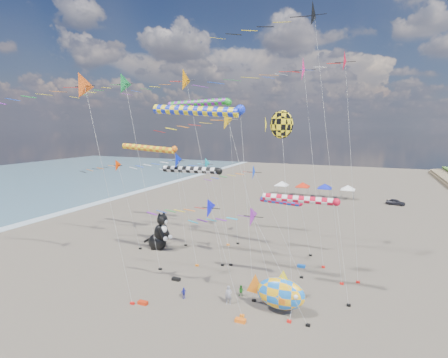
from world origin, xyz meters
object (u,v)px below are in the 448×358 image
at_px(fish_inflatable, 280,293).
at_px(person_adult, 229,295).
at_px(child_green, 241,291).
at_px(cat_inflatable, 159,230).
at_px(child_blue, 184,293).
at_px(parked_car, 396,202).

distance_m(fish_inflatable, person_adult, 4.88).
bearing_deg(child_green, cat_inflatable, 154.46).
bearing_deg(fish_inflatable, child_blue, -175.00).
distance_m(fish_inflatable, parked_car, 52.79).
relative_size(child_green, parked_car, 0.30).
height_order(child_green, parked_car, parked_car).
bearing_deg(child_green, person_adult, -102.89).
height_order(cat_inflatable, person_adult, cat_inflatable).
relative_size(fish_inflatable, person_adult, 3.24).
relative_size(fish_inflatable, child_green, 5.19).
relative_size(person_adult, parked_car, 0.47).
bearing_deg(cat_inflatable, parked_car, 61.69).
bearing_deg(parked_car, child_blue, 170.75).
relative_size(person_adult, child_green, 1.60).
distance_m(cat_inflatable, person_adult, 17.31).
xyz_separation_m(fish_inflatable, child_blue, (-9.11, -0.80, -1.38)).
bearing_deg(parked_car, child_green, 174.70).
distance_m(person_adult, child_green, 1.98).
height_order(fish_inflatable, person_adult, fish_inflatable).
xyz_separation_m(fish_inflatable, person_adult, (-4.77, -0.14, -1.05)).
bearing_deg(fish_inflatable, cat_inflatable, 152.39).
height_order(child_blue, parked_car, parked_car).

